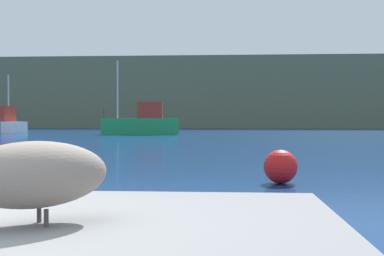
# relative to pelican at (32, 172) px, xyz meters

# --- Properties ---
(hillside_backdrop) EXTENTS (140.00, 12.95, 8.72)m
(hillside_backdrop) POSITION_rel_pelican_xyz_m (-0.72, 62.24, 3.41)
(hillside_backdrop) COLOR #5B664C
(hillside_backdrop) RESTS_ON ground
(pelican) EXTENTS (1.16, 0.95, 0.88)m
(pelican) POSITION_rel_pelican_xyz_m (0.00, 0.00, 0.00)
(pelican) COLOR gray
(pelican) RESTS_ON pier_dock
(fishing_boat_green) EXTENTS (5.89, 2.18, 5.60)m
(fishing_boat_green) POSITION_rel_pelican_xyz_m (-5.06, 34.10, -0.08)
(fishing_boat_green) COLOR #1E8C4C
(fishing_boat_green) RESTS_ON ground
(mooring_buoy) EXTENTS (0.66, 0.66, 0.66)m
(mooring_buoy) POSITION_rel_pelican_xyz_m (2.29, 6.72, -0.62)
(mooring_buoy) COLOR red
(mooring_buoy) RESTS_ON ground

